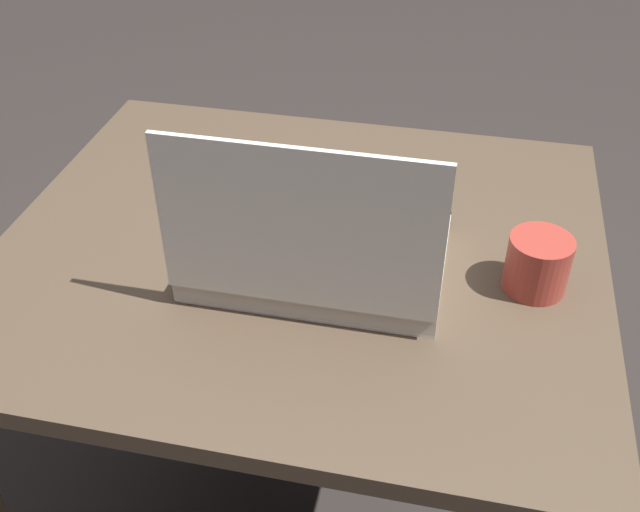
% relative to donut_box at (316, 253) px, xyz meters
% --- Properties ---
extents(dining_table, '(0.93, 0.82, 0.78)m').
position_rel_donut_box_xyz_m(dining_table, '(0.04, -0.08, -0.17)').
color(dining_table, '#4C3D2D').
rests_on(dining_table, ground_plane).
extents(donut_box, '(0.36, 0.26, 0.27)m').
position_rel_donut_box_xyz_m(donut_box, '(0.00, 0.00, 0.00)').
color(donut_box, white).
rests_on(donut_box, dining_table).
extents(coffee_mug, '(0.09, 0.09, 0.08)m').
position_rel_donut_box_xyz_m(coffee_mug, '(-0.31, -0.04, -0.00)').
color(coffee_mug, '#A3382D').
rests_on(coffee_mug, dining_table).
extents(paper_napkin, '(0.16, 0.13, 0.01)m').
position_rel_donut_box_xyz_m(paper_napkin, '(0.05, -0.26, -0.04)').
color(paper_napkin, white).
rests_on(paper_napkin, dining_table).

